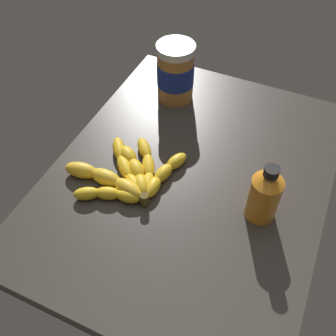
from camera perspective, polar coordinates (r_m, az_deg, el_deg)
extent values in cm
cube|color=#38332D|center=(95.02, 3.21, -1.56)|extent=(82.09, 63.28, 4.04)
ellipsoid|color=yellow|center=(88.75, -2.28, -2.83)|extent=(6.15, 3.10, 3.05)
ellipsoid|color=yellow|center=(91.37, -0.68, -0.74)|extent=(6.58, 4.12, 3.05)
ellipsoid|color=yellow|center=(93.86, 1.25, 1.00)|extent=(6.81, 5.01, 3.05)
ellipsoid|color=yellow|center=(89.35, -3.01, -2.45)|extent=(7.85, 5.04, 2.94)
ellipsoid|color=yellow|center=(93.08, -2.87, 0.34)|extent=(7.78, 6.22, 2.94)
ellipsoid|color=yellow|center=(96.99, -3.47, 2.86)|extent=(7.36, 7.11, 2.94)
ellipsoid|color=gold|center=(88.92, -3.89, -2.55)|extent=(7.19, 6.60, 3.54)
ellipsoid|color=gold|center=(92.10, -4.66, -0.20)|extent=(6.93, 7.01, 3.54)
ellipsoid|color=gold|center=(95.31, -5.87, 1.85)|extent=(6.48, 7.22, 3.54)
ellipsoid|color=yellow|center=(89.26, -4.83, -2.61)|extent=(7.05, 8.17, 3.07)
ellipsoid|color=yellow|center=(93.12, -6.31, 0.12)|extent=(7.66, 7.77, 3.07)
ellipsoid|color=yellow|center=(97.35, -7.15, 2.76)|extent=(8.10, 7.20, 3.07)
ellipsoid|color=gold|center=(88.41, -5.81, -3.06)|extent=(5.41, 8.65, 3.73)
ellipsoid|color=gold|center=(91.20, -9.07, -1.38)|extent=(3.96, 8.13, 3.73)
ellipsoid|color=gold|center=(93.75, -12.55, -0.31)|extent=(4.99, 8.53, 3.73)
ellipsoid|color=yellow|center=(87.61, -5.85, -4.13)|extent=(3.84, 6.30, 2.99)
ellipsoid|color=yellow|center=(88.71, -8.80, -3.67)|extent=(4.81, 6.58, 2.99)
ellipsoid|color=yellow|center=(89.50, -11.79, -3.67)|extent=(5.60, 6.62, 2.99)
cylinder|color=brown|center=(86.44, -3.45, -4.58)|extent=(2.00, 2.00, 3.00)
cylinder|color=#B27238|center=(110.01, 1.09, 13.36)|extent=(9.97, 9.97, 14.47)
cylinder|color=navy|center=(109.59, 1.10, 13.67)|extent=(10.17, 10.17, 6.51)
cylinder|color=silver|center=(105.42, 1.16, 17.02)|extent=(10.37, 10.37, 2.06)
cylinder|color=orange|center=(84.27, 13.75, -4.34)|extent=(6.62, 6.62, 10.91)
cone|color=orange|center=(79.26, 14.60, -1.49)|extent=(6.62, 6.62, 2.21)
cylinder|color=black|center=(77.75, 14.89, -0.53)|extent=(3.08, 3.08, 1.89)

